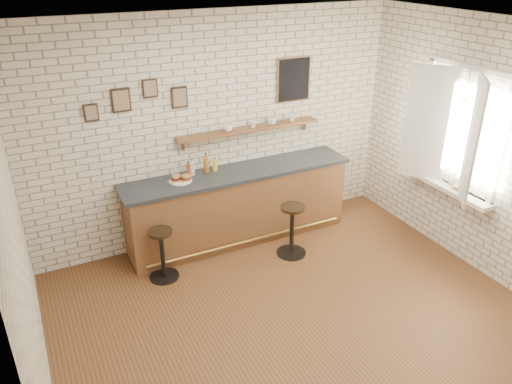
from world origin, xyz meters
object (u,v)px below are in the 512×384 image
(condiment_bottle_yellow, at_px, (215,165))
(shelf_cup_b, at_px, (253,124))
(bitters_bottle_white, at_px, (192,169))
(bitters_bottle_amber, at_px, (206,165))
(shelf_cup_c, at_px, (272,121))
(book_lower, at_px, (458,191))
(shelf_cup_d, at_px, (292,118))
(sandwich_plate, at_px, (180,181))
(shelf_cup_a, at_px, (228,128))
(bar_stool_right, at_px, (292,229))
(book_upper, at_px, (458,189))
(bitters_bottle_brown, at_px, (189,170))
(bar_counter, at_px, (239,205))
(ciabatta_sandwich, at_px, (181,177))
(bar_stool_left, at_px, (162,253))

(condiment_bottle_yellow, relative_size, shelf_cup_b, 1.87)
(bitters_bottle_white, height_order, bitters_bottle_amber, bitters_bottle_amber)
(shelf_cup_c, relative_size, book_lower, 0.67)
(shelf_cup_d, bearing_deg, bitters_bottle_white, 147.87)
(sandwich_plate, xyz_separation_m, shelf_cup_a, (0.74, 0.18, 0.53))
(condiment_bottle_yellow, relative_size, bar_stool_right, 0.26)
(condiment_bottle_yellow, height_order, book_upper, condiment_bottle_yellow)
(book_lower, bearing_deg, bitters_bottle_amber, 145.98)
(bitters_bottle_brown, xyz_separation_m, shelf_cup_d, (1.53, 0.06, 0.45))
(bar_counter, distance_m, shelf_cup_b, 1.10)
(bitters_bottle_brown, relative_size, book_lower, 0.97)
(shelf_cup_a, bearing_deg, book_upper, -82.19)
(bitters_bottle_brown, height_order, book_upper, bitters_bottle_brown)
(shelf_cup_b, bearing_deg, bar_counter, 154.86)
(bitters_bottle_brown, distance_m, bitters_bottle_amber, 0.24)
(bar_stool_right, relative_size, shelf_cup_d, 7.37)
(ciabatta_sandwich, distance_m, shelf_cup_b, 1.20)
(bitters_bottle_white, xyz_separation_m, shelf_cup_d, (1.48, 0.06, 0.44))
(bar_counter, height_order, bitters_bottle_white, bitters_bottle_white)
(bitters_bottle_amber, height_order, book_upper, bitters_bottle_amber)
(bitters_bottle_white, bearing_deg, shelf_cup_a, 5.89)
(bar_stool_right, bearing_deg, shelf_cup_a, 119.37)
(shelf_cup_d, bearing_deg, book_lower, -87.93)
(shelf_cup_b, bearing_deg, bitters_bottle_brown, 125.76)
(bar_stool_right, bearing_deg, shelf_cup_c, 80.41)
(condiment_bottle_yellow, bearing_deg, book_lower, -35.07)
(sandwich_plate, relative_size, bitters_bottle_amber, 1.05)
(book_lower, bearing_deg, shelf_cup_b, 136.53)
(bar_stool_left, distance_m, shelf_cup_a, 1.79)
(bar_counter, height_order, book_lower, bar_counter)
(bar_stool_right, distance_m, shelf_cup_a, 1.54)
(bar_stool_left, height_order, shelf_cup_d, shelf_cup_d)
(sandwich_plate, relative_size, shelf_cup_a, 2.35)
(bitters_bottle_white, relative_size, shelf_cup_d, 2.32)
(shelf_cup_c, bearing_deg, ciabatta_sandwich, 89.47)
(bitters_bottle_amber, relative_size, shelf_cup_d, 2.82)
(bitters_bottle_amber, height_order, shelf_cup_b, shelf_cup_b)
(sandwich_plate, bearing_deg, bar_counter, -1.90)
(bitters_bottle_amber, xyz_separation_m, bar_stool_right, (0.83, -0.81, -0.74))
(shelf_cup_b, bearing_deg, book_upper, -100.69)
(shelf_cup_b, xyz_separation_m, book_upper, (1.93, -1.80, -0.59))
(book_upper, bearing_deg, bar_stool_right, 150.38)
(ciabatta_sandwich, relative_size, bar_stool_left, 0.38)
(bar_stool_right, relative_size, shelf_cup_a, 5.87)
(bar_stool_left, relative_size, shelf_cup_b, 6.69)
(condiment_bottle_yellow, height_order, shelf_cup_d, shelf_cup_d)
(bitters_bottle_white, distance_m, shelf_cup_c, 1.26)
(bar_stool_left, bearing_deg, condiment_bottle_yellow, 31.80)
(condiment_bottle_yellow, bearing_deg, shelf_cup_a, 13.89)
(sandwich_plate, distance_m, shelf_cup_a, 0.93)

